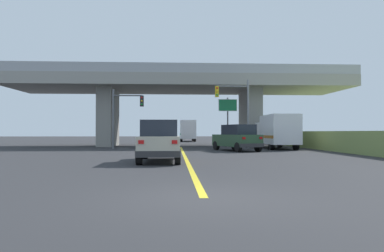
{
  "coord_description": "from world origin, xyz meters",
  "views": [
    {
      "loc": [
        -0.67,
        -7.71,
        1.46
      ],
      "look_at": [
        0.44,
        13.37,
        1.82
      ],
      "focal_mm": 32.71,
      "sensor_mm": 36.0,
      "label": 1
    }
  ],
  "objects_px": {
    "traffic_signal_nearside": "(238,104)",
    "semi_truck_distant": "(188,131)",
    "suv_lead": "(160,141)",
    "highway_sign": "(228,110)",
    "box_truck": "(277,131)",
    "sedan_oncoming": "(170,135)",
    "traffic_signal_farside": "(124,111)",
    "suv_crossing": "(237,138)"
  },
  "relations": [
    {
      "from": "suv_crossing",
      "to": "traffic_signal_nearside",
      "type": "bearing_deg",
      "value": 58.84
    },
    {
      "from": "suv_lead",
      "to": "sedan_oncoming",
      "type": "distance_m",
      "value": 27.59
    },
    {
      "from": "sedan_oncoming",
      "to": "traffic_signal_farside",
      "type": "xyz_separation_m",
      "value": [
        -3.86,
        -14.02,
        2.33
      ]
    },
    {
      "from": "suv_crossing",
      "to": "semi_truck_distant",
      "type": "height_order",
      "value": "semi_truck_distant"
    },
    {
      "from": "sedan_oncoming",
      "to": "traffic_signal_nearside",
      "type": "distance_m",
      "value": 15.73
    },
    {
      "from": "highway_sign",
      "to": "suv_crossing",
      "type": "bearing_deg",
      "value": -93.19
    },
    {
      "from": "traffic_signal_nearside",
      "to": "highway_sign",
      "type": "xyz_separation_m",
      "value": [
        -0.38,
        3.18,
        -0.3
      ]
    },
    {
      "from": "semi_truck_distant",
      "to": "suv_crossing",
      "type": "bearing_deg",
      "value": -84.38
    },
    {
      "from": "sedan_oncoming",
      "to": "semi_truck_distant",
      "type": "height_order",
      "value": "semi_truck_distant"
    },
    {
      "from": "box_truck",
      "to": "traffic_signal_nearside",
      "type": "relative_size",
      "value": 1.05
    },
    {
      "from": "suv_crossing",
      "to": "traffic_signal_nearside",
      "type": "distance_m",
      "value": 4.91
    },
    {
      "from": "suv_lead",
      "to": "highway_sign",
      "type": "height_order",
      "value": "highway_sign"
    },
    {
      "from": "traffic_signal_farside",
      "to": "highway_sign",
      "type": "height_order",
      "value": "traffic_signal_farside"
    },
    {
      "from": "sedan_oncoming",
      "to": "semi_truck_distant",
      "type": "xyz_separation_m",
      "value": [
        2.67,
        9.45,
        0.66
      ]
    },
    {
      "from": "suv_lead",
      "to": "highway_sign",
      "type": "distance_m",
      "value": 17.81
    },
    {
      "from": "semi_truck_distant",
      "to": "box_truck",
      "type": "bearing_deg",
      "value": -74.64
    },
    {
      "from": "suv_lead",
      "to": "suv_crossing",
      "type": "distance_m",
      "value": 11.02
    },
    {
      "from": "box_truck",
      "to": "sedan_oncoming",
      "type": "bearing_deg",
      "value": 121.94
    },
    {
      "from": "highway_sign",
      "to": "semi_truck_distant",
      "type": "bearing_deg",
      "value": 98.62
    },
    {
      "from": "box_truck",
      "to": "traffic_signal_nearside",
      "type": "height_order",
      "value": "traffic_signal_nearside"
    },
    {
      "from": "suv_lead",
      "to": "semi_truck_distant",
      "type": "xyz_separation_m",
      "value": [
        2.86,
        37.04,
        0.66
      ]
    },
    {
      "from": "box_truck",
      "to": "suv_lead",
      "type": "bearing_deg",
      "value": -127.55
    },
    {
      "from": "traffic_signal_nearside",
      "to": "traffic_signal_farside",
      "type": "distance_m",
      "value": 10.03
    },
    {
      "from": "suv_lead",
      "to": "traffic_signal_farside",
      "type": "bearing_deg",
      "value": 105.14
    },
    {
      "from": "box_truck",
      "to": "semi_truck_distant",
      "type": "height_order",
      "value": "semi_truck_distant"
    },
    {
      "from": "suv_crossing",
      "to": "semi_truck_distant",
      "type": "relative_size",
      "value": 0.71
    },
    {
      "from": "box_truck",
      "to": "highway_sign",
      "type": "xyz_separation_m",
      "value": [
        -3.64,
        4.09,
        2.06
      ]
    },
    {
      "from": "sedan_oncoming",
      "to": "suv_lead",
      "type": "bearing_deg",
      "value": -90.4
    },
    {
      "from": "suv_lead",
      "to": "highway_sign",
      "type": "relative_size",
      "value": 0.96
    },
    {
      "from": "suv_lead",
      "to": "traffic_signal_farside",
      "type": "distance_m",
      "value": 14.25
    },
    {
      "from": "traffic_signal_nearside",
      "to": "traffic_signal_farside",
      "type": "xyz_separation_m",
      "value": [
        -10.02,
        0.17,
        -0.57
      ]
    },
    {
      "from": "suv_lead",
      "to": "traffic_signal_nearside",
      "type": "bearing_deg",
      "value": 64.68
    },
    {
      "from": "suv_crossing",
      "to": "sedan_oncoming",
      "type": "xyz_separation_m",
      "value": [
        -5.38,
        18.08,
        0.0
      ]
    },
    {
      "from": "highway_sign",
      "to": "traffic_signal_nearside",
      "type": "bearing_deg",
      "value": -83.22
    },
    {
      "from": "suv_lead",
      "to": "semi_truck_distant",
      "type": "bearing_deg",
      "value": 85.58
    },
    {
      "from": "box_truck",
      "to": "semi_truck_distant",
      "type": "bearing_deg",
      "value": 105.36
    },
    {
      "from": "semi_truck_distant",
      "to": "sedan_oncoming",
      "type": "bearing_deg",
      "value": -105.79
    },
    {
      "from": "traffic_signal_nearside",
      "to": "suv_crossing",
      "type": "bearing_deg",
      "value": -101.21
    },
    {
      "from": "sedan_oncoming",
      "to": "highway_sign",
      "type": "bearing_deg",
      "value": -62.33
    },
    {
      "from": "traffic_signal_nearside",
      "to": "semi_truck_distant",
      "type": "height_order",
      "value": "traffic_signal_nearside"
    },
    {
      "from": "box_truck",
      "to": "sedan_oncoming",
      "type": "relative_size",
      "value": 1.34
    },
    {
      "from": "suv_lead",
      "to": "semi_truck_distant",
      "type": "height_order",
      "value": "semi_truck_distant"
    }
  ]
}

